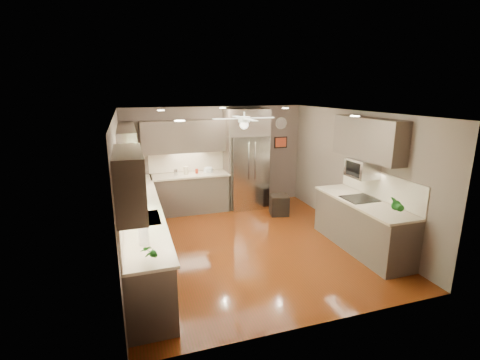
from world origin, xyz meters
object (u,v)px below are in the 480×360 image
canister_c (186,171)px  paper_towel (143,234)px  potted_plant_left (149,252)px  canister_b (176,172)px  potted_plant_right (397,205)px  soap_bottle (133,201)px  refrigerator (247,161)px  stool (279,205)px  bowl (209,172)px  canister_d (197,171)px  microwave (362,168)px

canister_c → paper_towel: 3.88m
paper_towel → potted_plant_left: bearing=-86.5°
canister_b → potted_plant_right: (2.97, -3.82, 0.11)m
soap_bottle → refrigerator: refrigerator is taller
canister_b → stool: size_ratio=0.30×
canister_b → canister_c: canister_c is taller
bowl → stool: bearing=-29.8°
canister_d → bowl: bearing=-0.8°
microwave → paper_towel: microwave is taller
canister_b → potted_plant_left: 4.30m
canister_b → soap_bottle: bearing=-116.0°
canister_b → canister_c: (0.24, 0.01, 0.02)m
potted_plant_left → stool: potted_plant_left is taller
canister_b → bowl: size_ratio=0.65×
soap_bottle → refrigerator: (2.76, 2.02, 0.14)m
bowl → canister_c: bearing=178.9°
refrigerator → microwave: refrigerator is taller
microwave → stool: microwave is taller
canister_b → canister_d: (0.50, 0.01, -0.01)m
potted_plant_left → paper_towel: paper_towel is taller
stool → refrigerator: bearing=123.4°
potted_plant_left → canister_c: bearing=75.0°
soap_bottle → potted_plant_left: potted_plant_left is taller
soap_bottle → paper_towel: bearing=-87.0°
microwave → paper_towel: (-4.00, -0.94, -0.40)m
soap_bottle → stool: 3.60m
potted_plant_right → bowl: size_ratio=1.58×
potted_plant_right → microwave: 1.13m
canister_c → potted_plant_left: (-1.13, -4.22, 0.05)m
canister_b → refrigerator: bearing=-1.5°
potted_plant_left → canister_b: bearing=78.1°
canister_c → soap_bottle: (-1.25, -2.07, 0.02)m
soap_bottle → stool: (3.29, 1.20, -0.81)m
soap_bottle → microwave: size_ratio=0.39×
potted_plant_right → paper_towel: (-3.89, 0.13, -0.04)m
potted_plant_right → microwave: (0.11, 1.07, 0.36)m
bowl → refrigerator: refrigerator is taller
canister_d → stool: (1.79, -0.87, -0.76)m
canister_c → soap_bottle: size_ratio=0.90×
canister_c → canister_d: bearing=-1.5°
paper_towel → stool: bearing=41.4°
soap_bottle → paper_towel: (0.09, -1.63, 0.03)m
canister_d → potted_plant_right: 4.56m
canister_b → microwave: bearing=-41.8°
canister_b → soap_bottle: (-1.01, -2.06, 0.04)m
bowl → potted_plant_left: bearing=-111.7°
bowl → paper_towel: 4.07m
canister_c → canister_b: bearing=-177.2°
stool → paper_towel: (-3.21, -2.83, 0.84)m
canister_c → bowl: bearing=-1.1°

